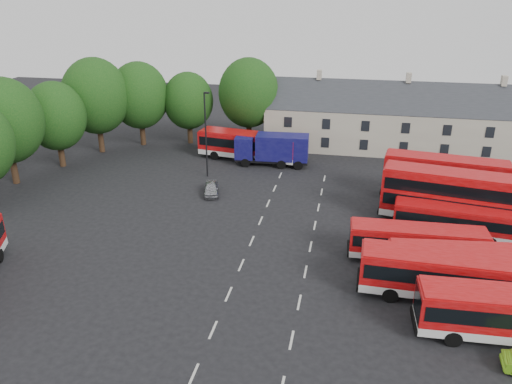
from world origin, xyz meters
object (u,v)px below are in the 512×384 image
silver_car (211,188)px  lamppost (206,133)px  bus_dd_south (454,195)px  box_truck (273,148)px

silver_car → lamppost: lamppost is taller
lamppost → silver_car: bearing=-69.3°
silver_car → lamppost: (-1.85, 4.87, 4.49)m
bus_dd_south → box_truck: size_ratio=1.44×
box_truck → silver_car: 11.27m
bus_dd_south → silver_car: bearing=-176.4°
bus_dd_south → silver_car: size_ratio=3.44×
lamppost → box_truck: bearing=38.3°
bus_dd_south → lamppost: 26.14m
silver_car → lamppost: 6.88m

